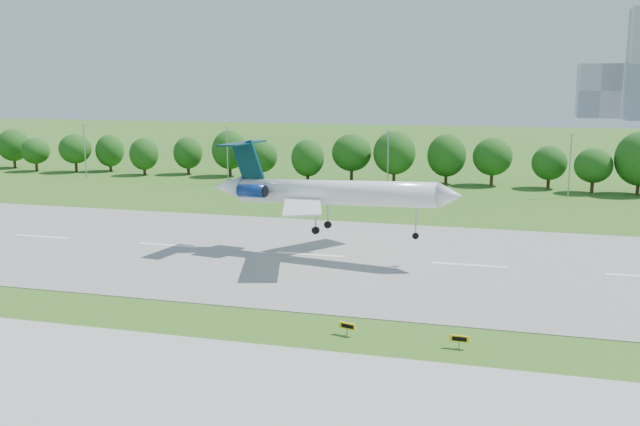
{
  "coord_description": "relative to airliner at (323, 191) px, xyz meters",
  "views": [
    {
      "loc": [
        4.72,
        -60.44,
        22.09
      ],
      "look_at": [
        -16.76,
        18.0,
        6.93
      ],
      "focal_mm": 40.0,
      "sensor_mm": 36.0,
      "label": 1
    }
  ],
  "objects": [
    {
      "name": "ground",
      "position": [
        18.41,
        -25.25,
        -8.36
      ],
      "size": [
        600.0,
        600.0,
        0.0
      ],
      "primitive_type": "plane",
      "color": "#275D18",
      "rests_on": "ground"
    },
    {
      "name": "taxi_sign_centre",
      "position": [
        19.44,
        -28.07,
        -7.52
      ],
      "size": [
        1.62,
        0.28,
        1.14
      ],
      "rotation": [
        0.0,
        0.0,
        -0.05
      ],
      "color": "gray",
      "rests_on": "ground"
    },
    {
      "name": "runway",
      "position": [
        18.41,
        -0.25,
        -8.32
      ],
      "size": [
        400.0,
        45.0,
        0.08
      ],
      "primitive_type": "cube",
      "color": "gray",
      "rests_on": "ground"
    },
    {
      "name": "taxi_sign_left",
      "position": [
        9.67,
        -27.49,
        -7.51
      ],
      "size": [
        1.62,
        0.63,
        1.15
      ],
      "rotation": [
        0.0,
        0.0,
        -0.28
      ],
      "color": "gray",
      "rests_on": "ground"
    },
    {
      "name": "service_vehicle_b",
      "position": [
        -21.6,
        53.61,
        -7.7
      ],
      "size": [
        4.05,
        2.13,
        1.32
      ],
      "primitive_type": "imported",
      "rotation": [
        0.0,
        0.0,
        1.42
      ],
      "color": "silver",
      "rests_on": "ground"
    },
    {
      "name": "light_poles",
      "position": [
        15.91,
        56.75,
        -2.02
      ],
      "size": [
        175.9,
        0.25,
        12.19
      ],
      "color": "gray",
      "rests_on": "ground"
    },
    {
      "name": "airliner",
      "position": [
        0.0,
        0.0,
        0.0
      ],
      "size": [
        33.69,
        24.31,
        11.3
      ],
      "rotation": [
        0.0,
        -0.04,
        -0.15
      ],
      "color": "white",
      "rests_on": "ground"
    },
    {
      "name": "service_vehicle_a",
      "position": [
        -2.62,
        58.9,
        -7.78
      ],
      "size": [
        3.64,
        1.8,
        1.15
      ],
      "primitive_type": "imported",
      "rotation": [
        0.0,
        0.0,
        1.74
      ],
      "color": "white",
      "rests_on": "ground"
    },
    {
      "name": "tree_line",
      "position": [
        18.41,
        66.75,
        -2.17
      ],
      "size": [
        288.4,
        8.4,
        10.4
      ],
      "color": "#382314",
      "rests_on": "ground"
    }
  ]
}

